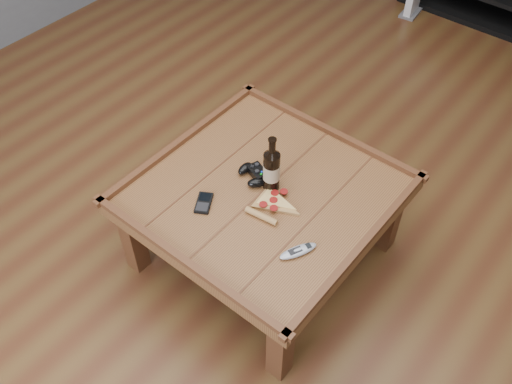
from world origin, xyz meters
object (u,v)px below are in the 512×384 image
Objects in this scene: beer_bottle at (272,168)px; remote_control at (298,251)px; coffee_table at (264,200)px; pizza_slice at (272,204)px; game_controller at (254,174)px; smartphone at (204,203)px.

beer_bottle reaches higher than remote_control.
coffee_table is 3.70× the size of pizza_slice.
pizza_slice is (0.16, -0.08, -0.01)m from game_controller.
smartphone is (-0.06, -0.25, -0.01)m from game_controller.
beer_bottle reaches higher than coffee_table.
beer_bottle is (0.01, 0.04, 0.17)m from coffee_table.
remote_control is at bearing -35.23° from beer_bottle.
pizza_slice is (0.08, -0.04, 0.07)m from coffee_table.
beer_bottle is 0.13m from game_controller.
smartphone is (-0.22, -0.17, -0.00)m from pizza_slice.
beer_bottle is at bearing 122.17° from pizza_slice.
coffee_table reaches higher than remote_control.
game_controller is 0.18m from pizza_slice.
pizza_slice is at bearing 176.58° from remote_control.
beer_bottle is 0.38m from remote_control.
remote_control is at bearing -7.26° from game_controller.
game_controller is 0.97× the size of remote_control.
pizza_slice is (0.07, -0.08, -0.10)m from beer_bottle.
beer_bottle is 1.72× the size of game_controller.
remote_control is at bearing -36.47° from pizza_slice.
remote_control is (0.23, -0.13, 0.00)m from pizza_slice.
smartphone is 0.46m from remote_control.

